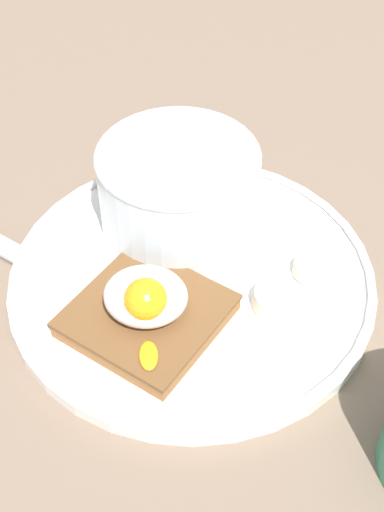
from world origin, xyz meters
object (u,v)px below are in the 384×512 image
Objects in this scene: banana_slice_front at (275,300)px; banana_slice_left at (312,269)px; oatmeal_bowl at (178,190)px; toast_slice at (147,315)px; poached_egg at (146,297)px.

banana_slice_front reaches higher than banana_slice_left.
oatmeal_bowl is at bearing -16.87° from banana_slice_left.
toast_slice is at bearing 19.93° from banana_slice_front.
oatmeal_bowl is at bearing -90.52° from poached_egg.
banana_slice_front is 1.12× the size of banana_slice_left.
toast_slice is (0.17, 9.79, -2.85)cm from oatmeal_bowl.
toast_slice is 1.62× the size of poached_egg.
toast_slice is at bearing -74.56° from poached_egg.
oatmeal_bowl is 1.58× the size of poached_egg.
poached_egg is (0.09, 10.07, -0.72)cm from oatmeal_bowl.
toast_slice is 12.51cm from banana_slice_left.
banana_slice_left is (-10.53, -6.90, -2.36)cm from poached_egg.
toast_slice is 2.83× the size of banana_slice_front.
toast_slice is 8.87cm from banana_slice_front.
oatmeal_bowl is 2.76× the size of banana_slice_front.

